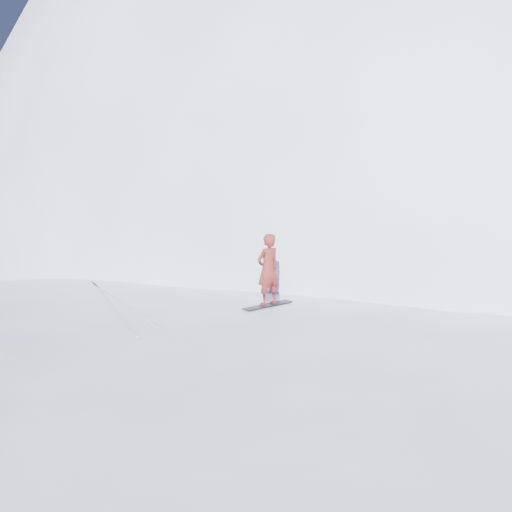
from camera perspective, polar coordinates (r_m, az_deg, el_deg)
The scene contains 8 objects.
ground at distance 11.70m, azimuth -6.87°, elevation -21.48°, with size 400.00×400.00×0.00m, color white.
near_ridge at distance 14.47m, azimuth -5.09°, elevation -15.00°, with size 36.00×28.00×4.80m, color white.
summit_peak at distance 43.41m, azimuth 16.00°, elevation 1.38°, with size 60.00×56.00×56.00m, color white.
peak_shoulder at distance 32.64m, azimuth 4.03°, elevation -0.94°, with size 28.00×24.00×18.00m, color white.
wind_bumps at distance 13.47m, azimuth -11.04°, elevation -17.12°, with size 16.00×14.40×1.00m.
snowboard at distance 14.34m, azimuth 1.19°, elevation -4.94°, with size 1.44×0.27×0.02m, color black.
snowboarder at distance 14.14m, azimuth 1.21°, elevation -1.36°, with size 0.66×0.43×1.80m, color maroon.
board_tracks at distance 14.96m, azimuth -13.78°, elevation -4.57°, with size 1.54×5.96×0.04m.
Camera 1 is at (-1.71, -9.86, 6.05)m, focal length 40.00 mm.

